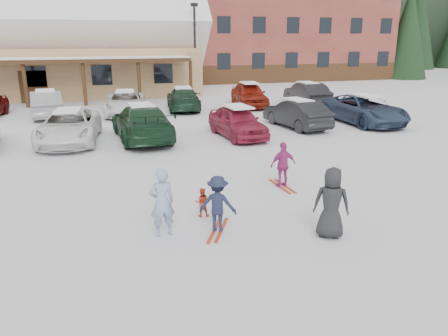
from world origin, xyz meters
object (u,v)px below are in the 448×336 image
object	(u,v)px
parked_car_5	(297,114)
bystander_dark	(331,203)
day_lodge	(9,43)
parked_car_3	(142,122)
child_navy	(218,204)
parked_car_11	(183,99)
lamp_post	(195,45)
parked_car_12	(249,95)
parked_car_4	(237,122)
parked_car_10	(125,103)
toddler_red	(202,202)
parked_car_9	(46,104)
adult_skier	(162,203)
parked_car_2	(69,126)
parked_car_13	(307,94)
child_magenta	(283,165)
parked_car_6	(364,109)

from	to	relation	value
parked_car_5	bystander_dark	bearing A→B (deg)	59.87
day_lodge	parked_car_3	size ratio (longest dim) A/B	5.43
child_navy	parked_car_3	world-z (taller)	parked_car_3
day_lodge	parked_car_11	distance (m)	16.00
parked_car_5	parked_car_11	distance (m)	8.36
lamp_post	bystander_dark	world-z (taller)	lamp_post
day_lodge	parked_car_12	distance (m)	19.29
parked_car_3	parked_car_4	distance (m)	4.29
parked_car_10	parked_car_12	size ratio (longest dim) A/B	1.11
toddler_red	parked_car_10	bearing A→B (deg)	-74.19
bystander_dark	parked_car_3	size ratio (longest dim) A/B	0.31
day_lodge	parked_car_10	size ratio (longest dim) A/B	5.77
parked_car_11	parked_car_9	bearing A→B (deg)	9.45
parked_car_5	parked_car_10	world-z (taller)	parked_car_5
adult_skier	parked_car_3	size ratio (longest dim) A/B	0.30
day_lodge	bystander_dark	bearing A→B (deg)	-69.63
bystander_dark	parked_car_2	world-z (taller)	bystander_dark
parked_car_2	parked_car_11	bearing A→B (deg)	54.38
child_navy	parked_car_12	world-z (taller)	parked_car_12
parked_car_5	parked_car_13	world-z (taller)	parked_car_13
parked_car_9	parked_car_11	distance (m)	7.99
day_lodge	child_navy	xyz separation A→B (m)	(8.64, -28.69, -3.26)
bystander_dark	parked_car_3	xyz separation A→B (m)	(-3.07, 11.18, -0.05)
bystander_dark	parked_car_5	bearing A→B (deg)	-82.04
parked_car_4	toddler_red	bearing A→B (deg)	-118.63
child_magenta	parked_car_4	xyz separation A→B (m)	(0.81, 7.04, 0.00)
bystander_dark	day_lodge	bearing A→B (deg)	-39.90
lamp_post	toddler_red	bearing A→B (deg)	-102.26
parked_car_4	parked_car_5	xyz separation A→B (m)	(3.52, 1.22, 0.00)
child_magenta	parked_car_2	bearing A→B (deg)	-54.35
child_magenta	parked_car_10	distance (m)	14.98
parked_car_3	parked_car_9	size ratio (longest dim) A/B	1.17
parked_car_13	parked_car_4	bearing A→B (deg)	49.55
child_navy	bystander_dark	size ratio (longest dim) A/B	0.83
bystander_dark	parked_car_4	xyz separation A→B (m)	(1.18, 10.56, -0.12)
parked_car_5	parked_car_12	size ratio (longest dim) A/B	0.94
bystander_dark	parked_car_6	xyz separation A→B (m)	(8.61, 11.80, -0.08)
child_navy	parked_car_2	world-z (taller)	parked_car_2
lamp_post	parked_car_9	distance (m)	12.37
toddler_red	parked_car_12	distance (m)	18.51
child_navy	parked_car_10	world-z (taller)	parked_car_10
bystander_dark	parked_car_6	size ratio (longest dim) A/B	0.31
day_lodge	child_magenta	bearing A→B (deg)	-66.49
child_navy	parked_car_4	bearing A→B (deg)	-83.70
lamp_post	parked_car_12	xyz separation A→B (m)	(2.26, -5.93, -3.02)
parked_car_5	parked_car_6	distance (m)	3.91
parked_car_6	parked_car_11	xyz separation A→B (m)	(-8.31, 7.08, -0.05)
day_lodge	adult_skier	distance (m)	29.66
parked_car_12	parked_car_6	bearing A→B (deg)	-55.70
parked_car_11	parked_car_12	bearing A→B (deg)	-171.34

